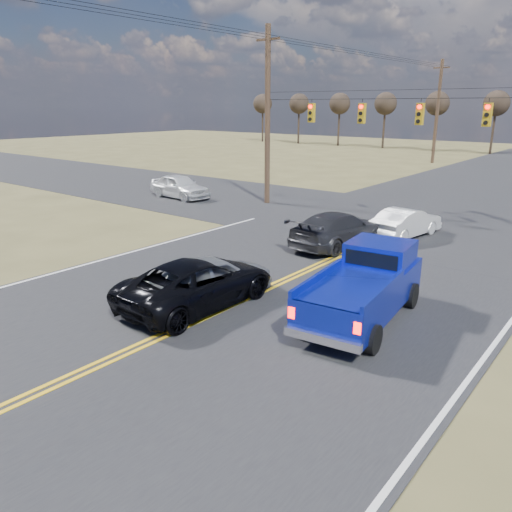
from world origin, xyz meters
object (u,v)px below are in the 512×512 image
Objects in this scene: pickup_truck at (365,287)px; silver_suv at (210,278)px; black_suv at (198,283)px; dgrey_car_queue at (338,229)px; cross_car_west at (180,186)px; white_car_queue at (406,222)px.

pickup_truck is 1.30× the size of silver_suv.
black_suv is (0.00, -0.54, -0.00)m from silver_suv.
black_suv is (-4.29, -2.16, -0.24)m from pickup_truck.
cross_car_west is (-13.56, 3.66, 0.03)m from dgrey_car_queue.
white_car_queue is 0.90× the size of cross_car_west.
black_suv is at bearing 95.98° from dgrey_car_queue.
black_suv is 8.29m from dgrey_car_queue.
white_car_queue is at bearing 99.12° from pickup_truck.
dgrey_car_queue is at bearing -100.13° from cross_car_west.
black_suv is 1.28× the size of white_car_queue.
pickup_truck is 4.81m from black_suv.
black_suv is 1.02× the size of dgrey_car_queue.
white_car_queue is at bearing -90.06° from silver_suv.
cross_car_west reaches higher than dgrey_car_queue.
cross_car_west is at bearing -9.14° from dgrey_car_queue.
cross_car_west is at bearing 7.57° from white_car_queue.
black_suv is at bearing -160.08° from pickup_truck.
cross_car_west reaches higher than black_suv.
pickup_truck is 7.49m from dgrey_car_queue.
pickup_truck is 4.59m from silver_suv.
pickup_truck reaches higher than black_suv.
dgrey_car_queue is at bearing -81.84° from silver_suv.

